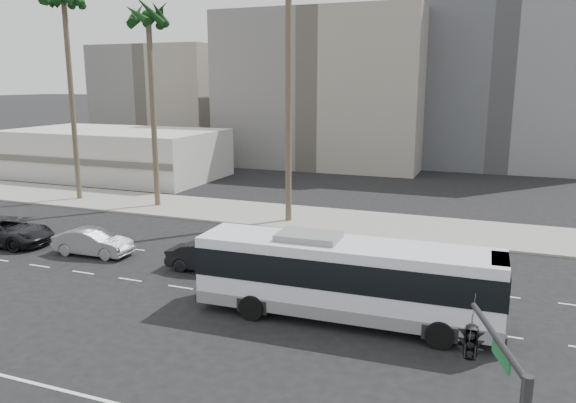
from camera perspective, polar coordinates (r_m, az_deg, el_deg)
The scene contains 14 objects.
ground at distance 25.73m, azimuth 0.60°, elevation -10.57°, with size 700.00×700.00×0.00m, color black.
sidewalk_north at distance 39.87m, azimuth 8.41°, elevation -2.27°, with size 120.00×7.00×0.15m, color gray.
commercial_low at distance 62.01m, azimuth -17.33°, elevation 4.76°, with size 22.00×12.16×5.00m.
midrise_beige_west at distance 70.22m, azimuth 4.34°, elevation 11.40°, with size 24.00×18.00×18.00m, color gray.
midrise_gray_center at distance 74.29m, azimuth 21.45°, elevation 13.75°, with size 20.00×20.00×26.00m, color #595A5F.
midrise_beige_far at distance 85.81m, azimuth -11.80°, elevation 10.33°, with size 18.00×16.00×15.00m, color gray.
civic_tower at distance 273.95m, azimuth 19.72°, elevation 17.59°, with size 42.00×42.00×129.00m.
city_bus at distance 23.68m, azimuth 5.93°, elevation -7.69°, with size 12.82×3.15×3.67m.
car_a at distance 30.07m, azimuth -8.00°, elevation -5.69°, with size 4.73×1.65×1.56m, color black.
car_b at distance 34.45m, azimuth -19.43°, elevation -3.96°, with size 4.71×1.64×1.55m, color gray.
car_c at distance 38.77m, azimuth -27.11°, elevation -2.75°, with size 6.10×2.81×1.69m, color black.
traffic_signal at distance 12.18m, azimuth 18.72°, elevation -14.28°, with size 2.59×3.57×5.59m.
palm_mid at distance 45.51m, azimuth -14.18°, elevation 17.54°, with size 5.20×5.20×16.07m.
palm_far at distance 50.41m, azimuth -22.10°, elevation 18.58°, with size 5.22×5.22×17.94m.
Camera 1 is at (8.26, -22.23, 9.97)m, focal length 34.53 mm.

